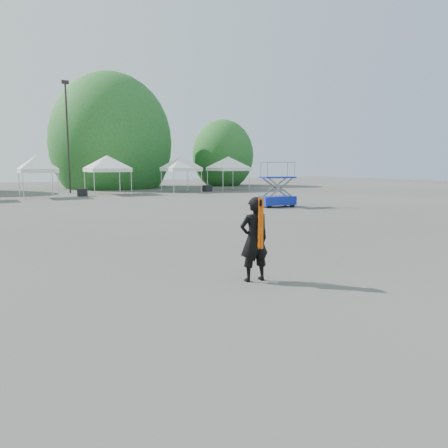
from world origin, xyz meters
TOP-DOWN VIEW (x-y plane):
  - ground at (0.00, 0.00)m, footprint 120.00×120.00m
  - light_pole_east at (3.00, 32.00)m, footprint 0.60×0.25m
  - tree_mid_e at (9.00, 39.00)m, footprint 5.12×5.12m
  - tree_far_e at (22.00, 37.00)m, footprint 3.84×3.84m
  - tent_e at (-0.22, 27.82)m, footprint 3.79×3.79m
  - tent_f at (5.52, 28.94)m, footprint 4.73×4.73m
  - tent_g at (12.40, 28.66)m, footprint 4.26×4.26m
  - tent_h at (17.70, 28.82)m, footprint 4.63×4.63m
  - man at (0.09, -0.84)m, footprint 0.74×0.53m
  - scissor_lift at (11.08, 12.37)m, footprint 2.26×1.39m
  - crate_mid at (3.03, 27.60)m, footprint 0.94×0.80m
  - crate_east at (14.70, 27.71)m, footprint 0.84×0.69m

SIDE VIEW (x-z plane):
  - ground at x=0.00m, z-range 0.00..0.00m
  - crate_east at x=14.70m, z-range 0.00..0.60m
  - crate_mid at x=3.03m, z-range 0.00..0.63m
  - man at x=0.09m, z-range 0.00..1.90m
  - scissor_lift at x=11.08m, z-range 0.01..2.74m
  - tent_e at x=-0.22m, z-range 1.12..5.00m
  - tent_g at x=12.40m, z-range 1.12..5.00m
  - tent_h at x=17.70m, z-range 1.12..5.00m
  - tent_f at x=5.52m, z-range 1.12..5.00m
  - tree_far_e at x=22.00m, z-range 0.70..6.55m
  - tree_mid_e at x=9.00m, z-range 0.94..8.74m
  - light_pole_east at x=3.00m, z-range 0.62..10.42m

